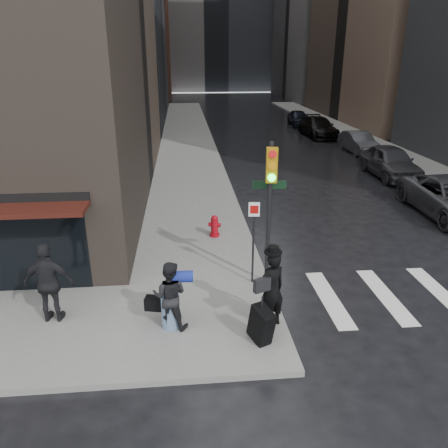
{
  "coord_description": "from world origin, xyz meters",
  "views": [
    {
      "loc": [
        -0.35,
        -9.08,
        6.23
      ],
      "look_at": [
        0.85,
        3.56,
        1.3
      ],
      "focal_mm": 35.0,
      "sensor_mm": 36.0,
      "label": 1
    }
  ],
  "objects_px": {
    "man_overcoat": "(269,296)",
    "man_greycoat": "(49,283)",
    "traffic_light": "(269,196)",
    "man_jeans": "(170,295)",
    "parked_car_3": "(318,127)",
    "fire_hydrant": "(215,227)",
    "parked_car_2": "(359,142)",
    "parked_car_1": "(390,162)",
    "parked_car_4": "(298,118)"
  },
  "relations": [
    {
      "from": "parked_car_3",
      "to": "parked_car_1",
      "type": "bearing_deg",
      "value": -90.75
    },
    {
      "from": "fire_hydrant",
      "to": "parked_car_4",
      "type": "xyz_separation_m",
      "value": [
        9.92,
        26.73,
        0.19
      ]
    },
    {
      "from": "traffic_light",
      "to": "fire_hydrant",
      "type": "bearing_deg",
      "value": 113.04
    },
    {
      "from": "parked_car_2",
      "to": "parked_car_4",
      "type": "height_order",
      "value": "parked_car_4"
    },
    {
      "from": "fire_hydrant",
      "to": "parked_car_2",
      "type": "height_order",
      "value": "parked_car_2"
    },
    {
      "from": "man_jeans",
      "to": "parked_car_3",
      "type": "distance_m",
      "value": 28.32
    },
    {
      "from": "parked_car_2",
      "to": "traffic_light",
      "type": "bearing_deg",
      "value": -120.1
    },
    {
      "from": "man_greycoat",
      "to": "parked_car_4",
      "type": "relative_size",
      "value": 0.5
    },
    {
      "from": "fire_hydrant",
      "to": "parked_car_4",
      "type": "height_order",
      "value": "parked_car_4"
    },
    {
      "from": "traffic_light",
      "to": "parked_car_1",
      "type": "height_order",
      "value": "traffic_light"
    },
    {
      "from": "fire_hydrant",
      "to": "parked_car_2",
      "type": "bearing_deg",
      "value": 52.53
    },
    {
      "from": "man_jeans",
      "to": "parked_car_2",
      "type": "height_order",
      "value": "man_jeans"
    },
    {
      "from": "traffic_light",
      "to": "parked_car_1",
      "type": "bearing_deg",
      "value": 56.94
    },
    {
      "from": "man_greycoat",
      "to": "parked_car_1",
      "type": "distance_m",
      "value": 19.29
    },
    {
      "from": "man_greycoat",
      "to": "parked_car_1",
      "type": "xyz_separation_m",
      "value": [
        14.44,
        12.79,
        -0.33
      ]
    },
    {
      "from": "man_overcoat",
      "to": "parked_car_4",
      "type": "bearing_deg",
      "value": -129.92
    },
    {
      "from": "man_overcoat",
      "to": "traffic_light",
      "type": "bearing_deg",
      "value": -123.0
    },
    {
      "from": "parked_car_1",
      "to": "parked_car_4",
      "type": "height_order",
      "value": "parked_car_1"
    },
    {
      "from": "parked_car_2",
      "to": "parked_car_3",
      "type": "height_order",
      "value": "parked_car_3"
    },
    {
      "from": "man_jeans",
      "to": "fire_hydrant",
      "type": "xyz_separation_m",
      "value": [
        1.45,
        5.48,
        -0.5
      ]
    },
    {
      "from": "parked_car_1",
      "to": "man_overcoat",
      "type": "bearing_deg",
      "value": -123.4
    },
    {
      "from": "man_overcoat",
      "to": "man_greycoat",
      "type": "height_order",
      "value": "man_overcoat"
    },
    {
      "from": "man_greycoat",
      "to": "parked_car_2",
      "type": "xyz_separation_m",
      "value": [
        15.15,
        19.08,
        -0.47
      ]
    },
    {
      "from": "fire_hydrant",
      "to": "parked_car_4",
      "type": "distance_m",
      "value": 28.52
    },
    {
      "from": "fire_hydrant",
      "to": "traffic_light",
      "type": "bearing_deg",
      "value": -71.89
    },
    {
      "from": "man_greycoat",
      "to": "traffic_light",
      "type": "relative_size",
      "value": 0.5
    },
    {
      "from": "parked_car_2",
      "to": "man_overcoat",
      "type": "bearing_deg",
      "value": -118.19
    },
    {
      "from": "fire_hydrant",
      "to": "parked_car_2",
      "type": "xyz_separation_m",
      "value": [
        10.85,
        14.16,
        0.19
      ]
    },
    {
      "from": "fire_hydrant",
      "to": "parked_car_1",
      "type": "bearing_deg",
      "value": 37.82
    },
    {
      "from": "parked_car_2",
      "to": "parked_car_3",
      "type": "xyz_separation_m",
      "value": [
        -0.91,
        6.29,
        0.08
      ]
    },
    {
      "from": "parked_car_2",
      "to": "parked_car_4",
      "type": "bearing_deg",
      "value": 92.7
    },
    {
      "from": "man_overcoat",
      "to": "man_greycoat",
      "type": "relative_size",
      "value": 1.04
    },
    {
      "from": "man_greycoat",
      "to": "parked_car_3",
      "type": "height_order",
      "value": "man_greycoat"
    },
    {
      "from": "man_overcoat",
      "to": "parked_car_1",
      "type": "bearing_deg",
      "value": -148.6
    },
    {
      "from": "traffic_light",
      "to": "fire_hydrant",
      "type": "xyz_separation_m",
      "value": [
        -1.18,
        3.6,
        -2.24
      ]
    },
    {
      "from": "man_overcoat",
      "to": "parked_car_2",
      "type": "bearing_deg",
      "value": -140.99
    },
    {
      "from": "fire_hydrant",
      "to": "man_overcoat",
      "type": "bearing_deg",
      "value": -81.61
    },
    {
      "from": "parked_car_1",
      "to": "fire_hydrant",
      "type": "bearing_deg",
      "value": -141.31
    },
    {
      "from": "man_greycoat",
      "to": "traffic_light",
      "type": "xyz_separation_m",
      "value": [
        5.48,
        1.32,
        1.58
      ]
    },
    {
      "from": "man_overcoat",
      "to": "man_jeans",
      "type": "xyz_separation_m",
      "value": [
        -2.3,
        0.29,
        -0.03
      ]
    },
    {
      "from": "parked_car_3",
      "to": "parked_car_4",
      "type": "relative_size",
      "value": 1.31
    },
    {
      "from": "traffic_light",
      "to": "parked_car_1",
      "type": "relative_size",
      "value": 0.82
    },
    {
      "from": "traffic_light",
      "to": "parked_car_3",
      "type": "bearing_deg",
      "value": 74.9
    },
    {
      "from": "man_greycoat",
      "to": "parked_car_2",
      "type": "relative_size",
      "value": 0.48
    },
    {
      "from": "man_overcoat",
      "to": "parked_car_2",
      "type": "distance_m",
      "value": 22.29
    },
    {
      "from": "traffic_light",
      "to": "parked_car_2",
      "type": "bearing_deg",
      "value": 66.35
    },
    {
      "from": "man_jeans",
      "to": "traffic_light",
      "type": "xyz_separation_m",
      "value": [
        2.63,
        1.87,
        1.74
      ]
    },
    {
      "from": "parked_car_2",
      "to": "parked_car_4",
      "type": "relative_size",
      "value": 1.03
    },
    {
      "from": "man_jeans",
      "to": "man_greycoat",
      "type": "xyz_separation_m",
      "value": [
        -2.85,
        0.56,
        0.16
      ]
    },
    {
      "from": "man_jeans",
      "to": "parked_car_1",
      "type": "xyz_separation_m",
      "value": [
        11.59,
        13.35,
        -0.17
      ]
    }
  ]
}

